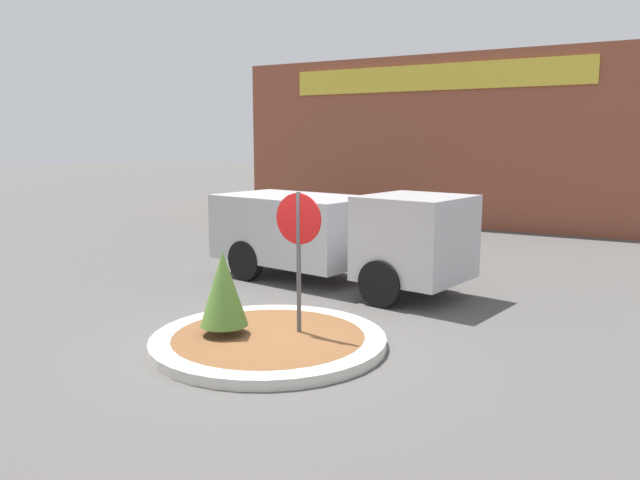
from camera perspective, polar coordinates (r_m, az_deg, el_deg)
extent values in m
plane|color=#514F4C|center=(9.72, -4.71, -9.59)|extent=(120.00, 120.00, 0.00)
cylinder|color=beige|center=(9.69, -4.71, -9.15)|extent=(3.60, 3.60, 0.16)
cylinder|color=brown|center=(9.69, -4.71, -9.14)|extent=(2.95, 2.95, 0.16)
cylinder|color=#4C4C51|center=(9.57, -1.95, -2.57)|extent=(0.07, 0.07, 2.34)
cylinder|color=#B71414|center=(9.45, -1.98, 1.95)|extent=(0.78, 0.03, 0.78)
cylinder|color=brown|center=(9.79, -8.73, -8.09)|extent=(0.08, 0.08, 0.14)
cone|color=#4C752D|center=(9.62, -8.82, -4.39)|extent=(0.73, 0.73, 1.16)
cube|color=#B2B2B7|center=(12.33, 8.71, 0.23)|extent=(2.13, 2.21, 1.64)
cube|color=#B2B2B7|center=(14.14, -2.35, 1.12)|extent=(3.75, 2.56, 1.46)
cube|color=black|center=(11.98, 11.43, 1.28)|extent=(0.31, 1.73, 0.57)
cylinder|color=black|center=(13.36, 10.00, -2.48)|extent=(0.92, 0.36, 0.90)
cylinder|color=black|center=(11.77, 5.58, -3.97)|extent=(0.92, 0.36, 0.90)
cylinder|color=black|center=(15.37, -1.82, -0.82)|extent=(0.92, 0.36, 0.90)
cylinder|color=black|center=(14.01, -6.83, -1.86)|extent=(0.92, 0.36, 0.90)
cube|color=brown|center=(25.69, 12.34, 8.82)|extent=(15.47, 6.00, 6.07)
cube|color=gold|center=(22.92, 10.17, 14.44)|extent=(10.83, 0.08, 0.90)
cube|color=#1E6638|center=(20.65, -2.50, 2.09)|extent=(2.29, 4.42, 0.56)
cube|color=black|center=(20.41, -2.76, 3.45)|extent=(1.81, 2.21, 0.47)
cylinder|color=black|center=(22.21, -2.96, 1.99)|extent=(0.28, 0.68, 0.67)
cylinder|color=black|center=(21.55, 0.97, 1.78)|extent=(0.28, 0.68, 0.67)
cylinder|color=black|center=(19.90, -6.25, 1.10)|extent=(0.28, 0.68, 0.67)
cylinder|color=black|center=(19.16, -1.95, 0.84)|extent=(0.28, 0.68, 0.67)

